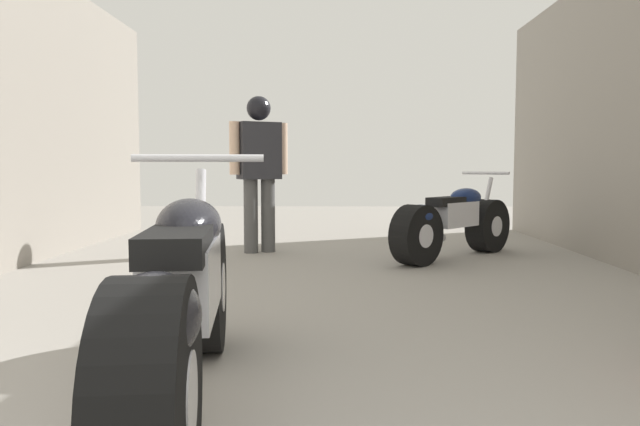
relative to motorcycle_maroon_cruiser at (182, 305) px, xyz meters
name	(u,v)px	position (x,y,z in m)	size (l,w,h in m)	color
ground_plane	(317,289)	(0.45, 2.33, -0.42)	(19.17, 19.17, 0.00)	gray
motorcycle_maroon_cruiser	(182,305)	(0.00, 0.00, 0.00)	(0.64, 2.13, 0.99)	black
motorcycle_black_naked	(453,223)	(1.78, 3.91, -0.06)	(1.46, 1.51, 0.88)	black
mechanic_in_blue	(259,159)	(-0.24, 4.31, 0.59)	(0.64, 0.41, 1.69)	#4C4C4C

